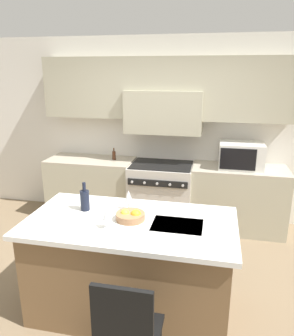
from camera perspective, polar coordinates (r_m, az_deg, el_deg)
name	(u,v)px	position (r m, az deg, el deg)	size (l,w,h in m)	color
ground_plane	(130,300)	(3.56, -2.98, -22.04)	(10.00, 10.00, 0.00)	#7A664C
back_cabinetry	(165,114)	(4.86, 3.20, 9.29)	(10.00, 0.46, 2.70)	silver
back_counter	(161,193)	(4.90, 2.53, -4.36)	(3.51, 0.62, 0.92)	#B2AD93
range_stove	(161,194)	(4.88, 2.48, -4.50)	(0.90, 0.70, 0.91)	beige
microwave	(241,156)	(4.66, 16.07, 2.08)	(0.59, 0.42, 0.35)	silver
kitchen_island	(131,265)	(3.20, -2.80, -16.55)	(1.88, 1.00, 0.93)	brown
island_chair	(127,332)	(2.44, -3.51, -26.62)	(0.42, 0.40, 0.97)	black
wine_bottle	(85,200)	(3.19, -10.77, -5.44)	(0.09, 0.09, 0.28)	black
wine_glass_near	(107,214)	(2.79, -6.94, -7.95)	(0.08, 0.08, 0.20)	white
wine_glass_far	(129,197)	(3.14, -3.24, -5.01)	(0.08, 0.08, 0.20)	white
fruit_bowl	(131,216)	(2.97, -2.85, -8.32)	(0.26, 0.26, 0.10)	#996B47
oil_bottle_on_counter	(114,155)	(4.95, -5.77, 2.23)	(0.05, 0.05, 0.18)	#422314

